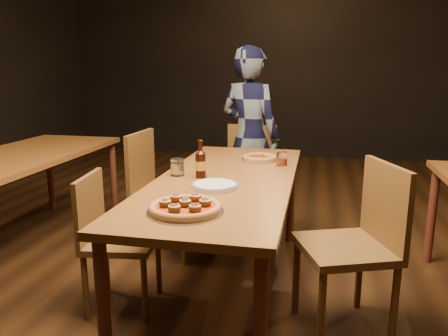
% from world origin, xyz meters
% --- Properties ---
extents(ground, '(9.00, 9.00, 0.00)m').
position_xyz_m(ground, '(0.00, 0.00, 0.00)').
color(ground, black).
extents(table_main, '(0.80, 2.00, 0.75)m').
position_xyz_m(table_main, '(0.00, 0.00, 0.68)').
color(table_main, brown).
rests_on(table_main, ground).
extents(table_left, '(0.80, 2.00, 0.75)m').
position_xyz_m(table_left, '(-1.70, 0.30, 0.68)').
color(table_left, brown).
rests_on(table_left, ground).
extents(chair_main_nw, '(0.44, 0.44, 0.84)m').
position_xyz_m(chair_main_nw, '(-0.55, -0.29, 0.42)').
color(chair_main_nw, '#573617').
rests_on(chair_main_nw, ground).
extents(chair_main_sw, '(0.47, 0.47, 0.97)m').
position_xyz_m(chair_main_sw, '(-0.56, 0.52, 0.49)').
color(chair_main_sw, '#573617').
rests_on(chair_main_sw, ground).
extents(chair_main_e, '(0.58, 0.58, 0.96)m').
position_xyz_m(chair_main_e, '(0.70, -0.27, 0.48)').
color(chair_main_e, '#573617').
rests_on(chair_main_e, ground).
extents(chair_end, '(0.46, 0.46, 0.94)m').
position_xyz_m(chair_end, '(-0.05, 1.12, 0.47)').
color(chair_end, '#573617').
rests_on(chair_end, ground).
extents(pizza_meatball, '(0.35, 0.35, 0.06)m').
position_xyz_m(pizza_meatball, '(-0.05, -0.67, 0.77)').
color(pizza_meatball, '#B7B7BF').
rests_on(pizza_meatball, table_main).
extents(pizza_margherita, '(0.26, 0.26, 0.03)m').
position_xyz_m(pizza_margherita, '(0.13, 0.55, 0.77)').
color(pizza_margherita, '#B7B7BF').
rests_on(pizza_margherita, table_main).
extents(plate_stack, '(0.25, 0.25, 0.02)m').
position_xyz_m(plate_stack, '(-0.01, -0.24, 0.76)').
color(plate_stack, white).
rests_on(plate_stack, table_main).
extents(beer_bottle, '(0.06, 0.06, 0.22)m').
position_xyz_m(beer_bottle, '(-0.15, -0.03, 0.83)').
color(beer_bottle, black).
rests_on(beer_bottle, table_main).
extents(water_glass, '(0.08, 0.08, 0.10)m').
position_xyz_m(water_glass, '(-0.30, -0.01, 0.80)').
color(water_glass, white).
rests_on(water_glass, table_main).
extents(amber_glass, '(0.07, 0.07, 0.09)m').
position_xyz_m(amber_glass, '(0.30, 0.40, 0.80)').
color(amber_glass, '#AE3813').
rests_on(amber_glass, table_main).
extents(diner, '(0.68, 0.58, 1.58)m').
position_xyz_m(diner, '(-0.06, 1.34, 0.79)').
color(diner, black).
rests_on(diner, ground).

